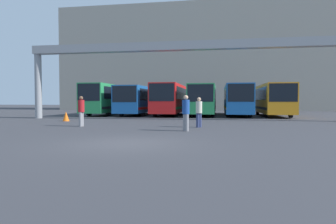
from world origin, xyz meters
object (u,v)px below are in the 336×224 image
at_px(bus_slot_0, 109,98).
at_px(bus_slot_3, 203,99).
at_px(bus_slot_1, 140,99).
at_px(bus_slot_2, 171,98).
at_px(pedestrian_far_center, 199,111).
at_px(bus_slot_4, 237,98).
at_px(traffic_cone, 66,116).
at_px(pedestrian_near_left, 186,112).
at_px(bus_slot_5, 273,98).
at_px(pedestrian_near_right, 81,110).

bearing_deg(bus_slot_0, bus_slot_3, 1.61).
distance_m(bus_slot_1, bus_slot_2, 3.57).
relative_size(bus_slot_0, pedestrian_far_center, 6.27).
bearing_deg(bus_slot_1, bus_slot_4, 1.89).
relative_size(bus_slot_3, traffic_cone, 15.67).
bearing_deg(pedestrian_near_left, traffic_cone, -161.69).
xyz_separation_m(bus_slot_3, bus_slot_4, (3.54, 0.26, 0.00)).
xyz_separation_m(bus_slot_5, pedestrian_near_right, (-13.76, -14.81, -0.84)).
height_order(bus_slot_3, bus_slot_5, bus_slot_5).
relative_size(bus_slot_0, traffic_cone, 14.87).
xyz_separation_m(bus_slot_3, pedestrian_near_right, (-6.68, -15.57, -0.84)).
relative_size(bus_slot_2, pedestrian_near_right, 5.74).
bearing_deg(traffic_cone, bus_slot_1, 75.28).
distance_m(bus_slot_0, bus_slot_5, 17.70).
height_order(bus_slot_4, pedestrian_far_center, bus_slot_4).
bearing_deg(bus_slot_3, traffic_cone, -131.63).
height_order(bus_slot_1, bus_slot_5, bus_slot_5).
xyz_separation_m(pedestrian_near_left, traffic_cone, (-9.95, 6.03, -0.62)).
height_order(bus_slot_1, bus_slot_3, bus_slot_3).
xyz_separation_m(bus_slot_5, pedestrian_far_center, (-6.61, -14.29, -0.89)).
relative_size(bus_slot_2, pedestrian_far_center, 6.02).
bearing_deg(pedestrian_far_center, bus_slot_2, 62.70).
bearing_deg(bus_slot_2, bus_slot_5, -1.27).
bearing_deg(bus_slot_0, bus_slot_2, -1.81).
xyz_separation_m(bus_slot_2, bus_slot_3, (3.54, 0.52, -0.06)).
height_order(bus_slot_1, pedestrian_near_left, bus_slot_1).
bearing_deg(bus_slot_1, bus_slot_2, -6.91).
xyz_separation_m(pedestrian_near_right, pedestrian_far_center, (7.15, 0.52, -0.05)).
bearing_deg(pedestrian_near_right, bus_slot_5, -38.10).
relative_size(bus_slot_1, bus_slot_4, 0.94).
bearing_deg(bus_slot_0, traffic_cone, -86.86).
bearing_deg(pedestrian_near_right, bus_slot_0, 19.25).
bearing_deg(traffic_cone, pedestrian_far_center, -19.81).
distance_m(pedestrian_near_left, traffic_cone, 11.65).
height_order(bus_slot_4, bus_slot_5, bus_slot_5).
distance_m(bus_slot_0, pedestrian_far_center, 18.48).
bearing_deg(bus_slot_4, pedestrian_near_right, -122.86).
height_order(bus_slot_2, bus_slot_4, bus_slot_2).
bearing_deg(pedestrian_far_center, bus_slot_5, 22.45).
bearing_deg(bus_slot_2, traffic_cone, -121.07).
xyz_separation_m(bus_slot_2, traffic_cone, (-6.48, -10.75, -1.51)).
height_order(pedestrian_near_right, traffic_cone, pedestrian_near_right).
bearing_deg(bus_slot_5, bus_slot_1, 177.31).
xyz_separation_m(bus_slot_2, pedestrian_near_right, (-3.14, -15.05, -0.90)).
distance_m(bus_slot_4, traffic_cone, 17.85).
xyz_separation_m(bus_slot_2, pedestrian_near_left, (3.48, -16.78, -0.90)).
bearing_deg(pedestrian_near_right, bus_slot_1, 6.26).
relative_size(bus_slot_0, pedestrian_near_left, 5.96).
distance_m(bus_slot_3, bus_slot_5, 7.12).
xyz_separation_m(bus_slot_3, pedestrian_near_left, (-0.06, -17.30, -0.83)).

